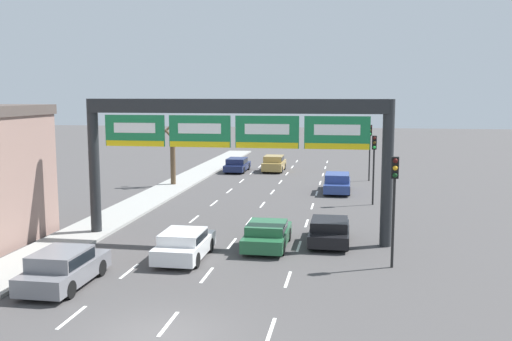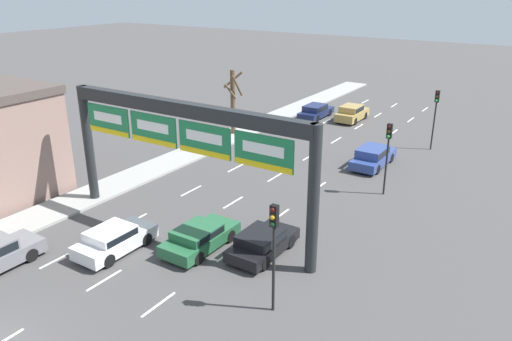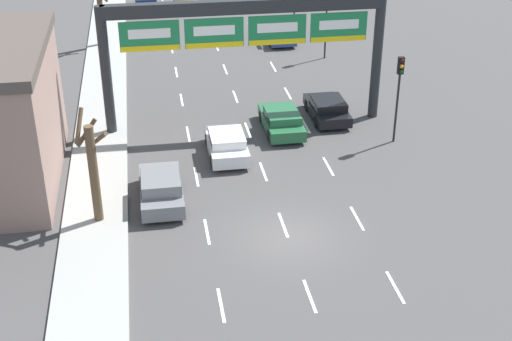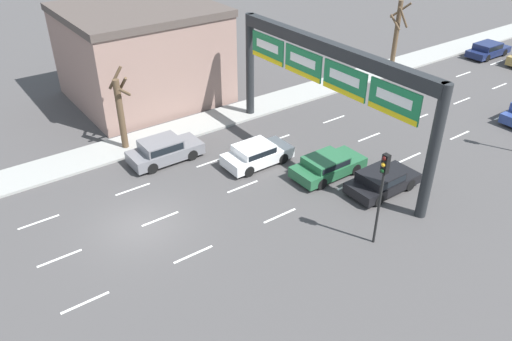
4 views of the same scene
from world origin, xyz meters
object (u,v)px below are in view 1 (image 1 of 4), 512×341
at_px(car_green, 267,234).
at_px(tree_bare_second, 173,147).
at_px(traffic_light_near_gantry, 394,189).
at_px(car_black, 329,230).
at_px(car_white, 184,244).
at_px(car_gold, 274,163).
at_px(sign_gantry, 234,132).
at_px(car_blue, 337,182).
at_px(traffic_light_mid_block, 370,141).
at_px(car_navy, 237,164).
at_px(traffic_light_far_end, 374,156).
at_px(car_grey, 63,267).

relative_size(car_green, tree_bare_second, 0.79).
bearing_deg(tree_bare_second, traffic_light_near_gantry, -50.99).
distance_m(car_green, car_black, 3.16).
distance_m(car_white, car_black, 7.31).
height_order(car_gold, car_green, car_gold).
bearing_deg(car_green, traffic_light_near_gantry, -22.08).
bearing_deg(car_gold, tree_bare_second, -124.34).
bearing_deg(sign_gantry, car_gold, 93.12).
distance_m(car_green, car_blue, 16.41).
xyz_separation_m(car_white, tree_bare_second, (-6.66, 19.58, 2.44)).
relative_size(car_green, traffic_light_mid_block, 0.91).
bearing_deg(car_navy, car_green, -75.78).
xyz_separation_m(sign_gantry, car_white, (-1.54, -3.67, -4.71)).
distance_m(car_gold, car_navy, 3.51).
bearing_deg(traffic_light_near_gantry, traffic_light_far_end, 91.08).
xyz_separation_m(car_black, car_grey, (-9.78, -7.98, 0.09)).
relative_size(sign_gantry, car_blue, 3.20).
xyz_separation_m(car_navy, traffic_light_mid_block, (12.12, -3.83, 2.67)).
bearing_deg(car_black, car_green, -156.65).
xyz_separation_m(car_grey, traffic_light_mid_block, (12.38, 29.04, 2.61)).
bearing_deg(tree_bare_second, car_blue, -4.04).
height_order(sign_gantry, traffic_light_near_gantry, sign_gantry).
xyz_separation_m(car_blue, traffic_light_mid_block, (2.54, 6.18, 2.61)).
xyz_separation_m(car_grey, car_navy, (0.25, 32.87, -0.06)).
xyz_separation_m(car_navy, traffic_light_near_gantry, (12.28, -28.44, 2.66)).
xyz_separation_m(car_grey, traffic_light_far_end, (12.28, 18.35, 2.51)).
height_order(car_grey, traffic_light_near_gantry, traffic_light_near_gantry).
xyz_separation_m(car_grey, car_blue, (9.84, 22.87, 0.01)).
height_order(car_navy, traffic_light_far_end, traffic_light_far_end).
bearing_deg(car_white, traffic_light_near_gantry, 1.41).
relative_size(car_green, car_navy, 0.95).
bearing_deg(car_gold, car_white, -90.26).
height_order(sign_gantry, car_blue, sign_gantry).
bearing_deg(traffic_light_far_end, car_gold, 119.29).
relative_size(car_grey, traffic_light_mid_block, 0.92).
bearing_deg(car_black, tree_bare_second, 129.26).
xyz_separation_m(car_gold, traffic_light_near_gantry, (8.88, -29.29, 2.56)).
bearing_deg(tree_bare_second, sign_gantry, -62.73).
xyz_separation_m(traffic_light_mid_block, traffic_light_far_end, (-0.10, -10.69, -0.10)).
height_order(traffic_light_near_gantry, traffic_light_mid_block, traffic_light_mid_block).
xyz_separation_m(sign_gantry, car_navy, (-4.81, 24.99, -4.71)).
bearing_deg(car_white, car_navy, 96.50).
relative_size(car_gold, car_black, 1.04).
bearing_deg(car_blue, car_black, -90.23).
bearing_deg(traffic_light_mid_block, car_black, -97.03).
relative_size(traffic_light_mid_block, traffic_light_far_end, 1.03).
bearing_deg(car_navy, car_grey, -90.44).
xyz_separation_m(car_green, car_black, (2.90, 1.25, 0.00)).
height_order(car_gold, car_black, car_gold).
bearing_deg(traffic_light_far_end, sign_gantry, -124.57).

